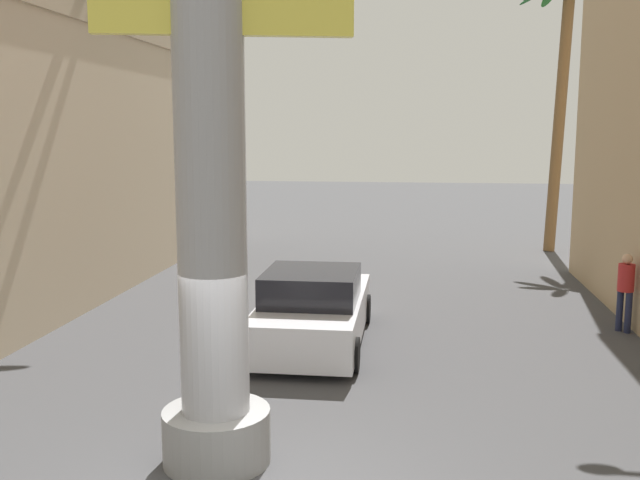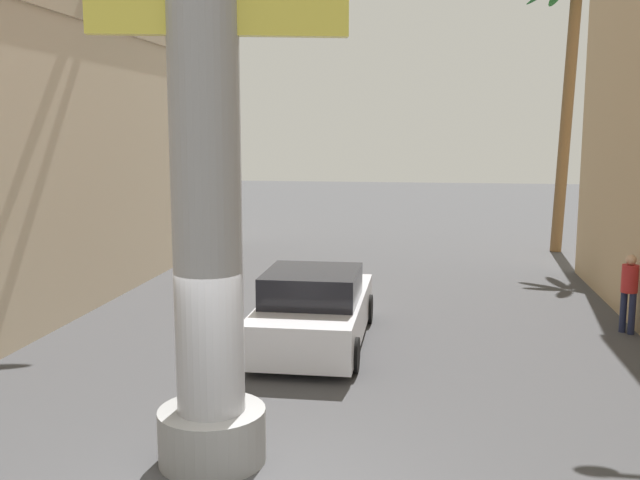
{
  "view_description": "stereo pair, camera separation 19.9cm",
  "coord_description": "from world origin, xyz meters",
  "px_view_note": "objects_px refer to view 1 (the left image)",
  "views": [
    {
      "loc": [
        1.7,
        -7.17,
        4.25
      ],
      "look_at": [
        0.0,
        5.32,
        2.32
      ],
      "focal_mm": 40.0,
      "sensor_mm": 36.0,
      "label": 1
    },
    {
      "loc": [
        1.89,
        -7.14,
        4.25
      ],
      "look_at": [
        0.0,
        5.32,
        2.32
      ],
      "focal_mm": 40.0,
      "sensor_mm": 36.0,
      "label": 2
    }
  ],
  "objects_px": {
    "car_lead": "(313,310)",
    "palm_tree_far_right": "(559,91)",
    "palm_tree_mid_left": "(93,106)",
    "pedestrian_mid_right": "(626,286)",
    "neon_sign_pole": "(209,66)"
  },
  "relations": [
    {
      "from": "car_lead",
      "to": "palm_tree_far_right",
      "type": "distance_m",
      "value": 15.11
    },
    {
      "from": "pedestrian_mid_right",
      "to": "car_lead",
      "type": "bearing_deg",
      "value": -164.72
    },
    {
      "from": "car_lead",
      "to": "palm_tree_mid_left",
      "type": "height_order",
      "value": "palm_tree_mid_left"
    },
    {
      "from": "palm_tree_far_right",
      "to": "palm_tree_mid_left",
      "type": "distance_m",
      "value": 15.87
    },
    {
      "from": "car_lead",
      "to": "neon_sign_pole",
      "type": "bearing_deg",
      "value": -95.35
    },
    {
      "from": "car_lead",
      "to": "palm_tree_mid_left",
      "type": "distance_m",
      "value": 7.99
    },
    {
      "from": "neon_sign_pole",
      "to": "palm_tree_far_right",
      "type": "distance_m",
      "value": 19.27
    },
    {
      "from": "neon_sign_pole",
      "to": "pedestrian_mid_right",
      "type": "distance_m",
      "value": 10.67
    },
    {
      "from": "pedestrian_mid_right",
      "to": "palm_tree_far_right",
      "type": "bearing_deg",
      "value": 87.69
    },
    {
      "from": "neon_sign_pole",
      "to": "palm_tree_far_right",
      "type": "height_order",
      "value": "neon_sign_pole"
    },
    {
      "from": "palm_tree_far_right",
      "to": "pedestrian_mid_right",
      "type": "height_order",
      "value": "palm_tree_far_right"
    },
    {
      "from": "car_lead",
      "to": "palm_tree_mid_left",
      "type": "bearing_deg",
      "value": 151.53
    },
    {
      "from": "pedestrian_mid_right",
      "to": "neon_sign_pole",
      "type": "bearing_deg",
      "value": -134.55
    },
    {
      "from": "palm_tree_far_right",
      "to": "palm_tree_mid_left",
      "type": "xyz_separation_m",
      "value": [
        -12.86,
        -9.27,
        -0.77
      ]
    },
    {
      "from": "palm_tree_mid_left",
      "to": "palm_tree_far_right",
      "type": "bearing_deg",
      "value": 35.77
    }
  ]
}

